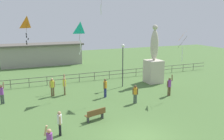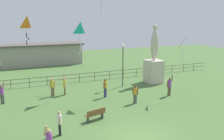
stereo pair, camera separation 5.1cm
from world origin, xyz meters
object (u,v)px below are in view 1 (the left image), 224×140
(person_4, at_px, (64,85))
(kite_0, at_px, (27,23))
(person_7, at_px, (135,93))
(person_0, at_px, (60,122))
(kite_5, at_px, (187,38))
(person_5, at_px, (169,85))
(person_6, at_px, (52,86))
(person_3, at_px, (105,87))
(person_2, at_px, (2,93))
(park_bench, at_px, (96,114))
(lamppost, at_px, (123,56))
(statue_monument, at_px, (154,65))
(kite_2, at_px, (81,30))

(person_4, xyz_separation_m, kite_0, (-2.77, 2.00, 5.62))
(person_7, xyz_separation_m, kite_0, (-7.84, 6.48, 5.70))
(person_0, xyz_separation_m, person_4, (1.80, 7.73, 0.09))
(person_7, bearing_deg, kite_5, -2.12)
(person_5, relative_size, person_6, 1.17)
(person_3, relative_size, kite_5, 0.62)
(person_0, relative_size, kite_0, 0.59)
(person_2, relative_size, person_4, 0.96)
(park_bench, xyz_separation_m, person_0, (-2.70, -1.24, 0.44))
(person_6, bearing_deg, person_4, -1.69)
(lamppost, height_order, person_6, lamppost)
(lamppost, distance_m, kite_5, 6.70)
(person_0, relative_size, person_3, 0.90)
(person_3, height_order, person_4, person_4)
(person_2, relative_size, person_7, 1.20)
(kite_5, bearing_deg, person_7, 177.88)
(person_6, bearing_deg, person_7, -36.18)
(statue_monument, relative_size, kite_2, 2.24)
(park_bench, relative_size, person_4, 0.79)
(lamppost, relative_size, person_5, 2.24)
(kite_0, bearing_deg, person_6, -49.79)
(person_6, bearing_deg, kite_0, 130.21)
(person_7, bearing_deg, person_5, 8.98)
(person_0, height_order, kite_5, kite_5)
(lamppost, distance_m, park_bench, 9.17)
(person_4, bearing_deg, person_5, -23.47)
(statue_monument, distance_m, person_7, 7.27)
(person_4, xyz_separation_m, kite_2, (1.44, -0.96, 5.04))
(statue_monument, height_order, person_2, statue_monument)
(person_7, relative_size, kite_5, 0.57)
(park_bench, distance_m, person_4, 6.57)
(kite_0, distance_m, kite_5, 14.36)
(person_2, xyz_separation_m, kite_0, (2.55, 2.41, 5.65))
(person_0, xyz_separation_m, person_3, (5.07, 5.65, 0.10))
(kite_0, bearing_deg, lamppost, -9.60)
(person_2, relative_size, person_6, 1.11)
(statue_monument, xyz_separation_m, lamppost, (-3.87, -0.21, 1.23))
(person_5, bearing_deg, person_3, 162.37)
(person_6, bearing_deg, kite_5, -23.13)
(statue_monument, distance_m, person_3, 7.39)
(person_5, height_order, kite_2, kite_2)
(lamppost, bearing_deg, statue_monument, 3.08)
(person_2, bearing_deg, person_6, 6.10)
(person_3, xyz_separation_m, kite_5, (6.62, -2.59, 4.41))
(statue_monument, relative_size, person_2, 3.36)
(person_7, bearing_deg, person_0, -154.73)
(person_2, distance_m, person_4, 5.33)
(person_7, relative_size, kite_2, 0.56)
(person_3, bearing_deg, kite_2, 148.52)
(person_3, height_order, kite_0, kite_0)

